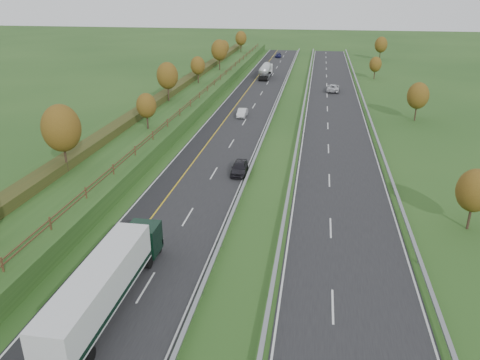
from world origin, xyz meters
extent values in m
plane|color=#234719|center=(8.00, 55.00, 0.00)|extent=(400.00, 400.00, 0.00)
cube|color=black|center=(0.00, 60.00, 0.02)|extent=(10.50, 200.00, 0.04)
cube|color=black|center=(16.50, 60.00, 0.02)|extent=(10.50, 200.00, 0.04)
cube|color=black|center=(-3.75, 60.00, 0.02)|extent=(3.00, 200.00, 0.04)
cube|color=silver|center=(-5.05, 60.00, 0.05)|extent=(0.15, 200.00, 0.01)
cube|color=gold|center=(-2.25, 60.00, 0.05)|extent=(0.15, 200.00, 0.01)
cube|color=silver|center=(5.05, 60.00, 0.05)|extent=(0.15, 200.00, 0.01)
cube|color=silver|center=(11.45, 60.00, 0.05)|extent=(0.15, 200.00, 0.01)
cube|color=silver|center=(21.55, 60.00, 0.05)|extent=(0.15, 200.00, 0.01)
cube|color=silver|center=(1.25, 11.00, 0.05)|extent=(0.15, 4.00, 0.01)
cube|color=silver|center=(15.25, 11.00, 0.05)|extent=(0.15, 4.00, 0.01)
cube|color=silver|center=(1.25, 23.00, 0.05)|extent=(0.15, 4.00, 0.01)
cube|color=silver|center=(15.25, 23.00, 0.05)|extent=(0.15, 4.00, 0.01)
cube|color=silver|center=(1.25, 35.00, 0.05)|extent=(0.15, 4.00, 0.01)
cube|color=silver|center=(15.25, 35.00, 0.05)|extent=(0.15, 4.00, 0.01)
cube|color=silver|center=(1.25, 47.00, 0.05)|extent=(0.15, 4.00, 0.01)
cube|color=silver|center=(15.25, 47.00, 0.05)|extent=(0.15, 4.00, 0.01)
cube|color=silver|center=(1.25, 59.00, 0.05)|extent=(0.15, 4.00, 0.01)
cube|color=silver|center=(15.25, 59.00, 0.05)|extent=(0.15, 4.00, 0.01)
cube|color=silver|center=(1.25, 71.00, 0.05)|extent=(0.15, 4.00, 0.01)
cube|color=silver|center=(15.25, 71.00, 0.05)|extent=(0.15, 4.00, 0.01)
cube|color=silver|center=(1.25, 83.00, 0.05)|extent=(0.15, 4.00, 0.01)
cube|color=silver|center=(15.25, 83.00, 0.05)|extent=(0.15, 4.00, 0.01)
cube|color=silver|center=(1.25, 95.00, 0.05)|extent=(0.15, 4.00, 0.01)
cube|color=silver|center=(15.25, 95.00, 0.05)|extent=(0.15, 4.00, 0.01)
cube|color=silver|center=(1.25, 107.00, 0.05)|extent=(0.15, 4.00, 0.01)
cube|color=silver|center=(15.25, 107.00, 0.05)|extent=(0.15, 4.00, 0.01)
cube|color=silver|center=(1.25, 119.00, 0.05)|extent=(0.15, 4.00, 0.01)
cube|color=silver|center=(15.25, 119.00, 0.05)|extent=(0.15, 4.00, 0.01)
cube|color=silver|center=(1.25, 131.00, 0.05)|extent=(0.15, 4.00, 0.01)
cube|color=silver|center=(15.25, 131.00, 0.05)|extent=(0.15, 4.00, 0.01)
cube|color=silver|center=(1.25, 143.00, 0.05)|extent=(0.15, 4.00, 0.01)
cube|color=silver|center=(15.25, 143.00, 0.05)|extent=(0.15, 4.00, 0.01)
cube|color=silver|center=(1.25, 155.00, 0.05)|extent=(0.15, 4.00, 0.01)
cube|color=silver|center=(15.25, 155.00, 0.05)|extent=(0.15, 4.00, 0.01)
cube|color=#234719|center=(-13.00, 60.00, 1.00)|extent=(12.00, 200.00, 2.00)
cube|color=#313A18|center=(-15.00, 60.00, 2.55)|extent=(2.20, 180.00, 1.10)
cube|color=#422B19|center=(-8.50, 60.00, 2.55)|extent=(0.08, 184.00, 0.10)
cube|color=#422B19|center=(-8.50, 60.00, 2.95)|extent=(0.08, 184.00, 0.10)
cube|color=#422B19|center=(-8.50, 8.50, 2.60)|extent=(0.12, 0.12, 1.20)
cube|color=#422B19|center=(-8.50, 15.00, 2.60)|extent=(0.12, 0.12, 1.20)
cube|color=#422B19|center=(-8.50, 21.50, 2.60)|extent=(0.12, 0.12, 1.20)
cube|color=#422B19|center=(-8.50, 28.00, 2.60)|extent=(0.12, 0.12, 1.20)
cube|color=#422B19|center=(-8.50, 34.50, 2.60)|extent=(0.12, 0.12, 1.20)
cube|color=#422B19|center=(-8.50, 41.00, 2.60)|extent=(0.12, 0.12, 1.20)
cube|color=#422B19|center=(-8.50, 47.50, 2.60)|extent=(0.12, 0.12, 1.20)
cube|color=#422B19|center=(-8.50, 54.00, 2.60)|extent=(0.12, 0.12, 1.20)
cube|color=#422B19|center=(-8.50, 60.50, 2.60)|extent=(0.12, 0.12, 1.20)
cube|color=#422B19|center=(-8.50, 67.00, 2.60)|extent=(0.12, 0.12, 1.20)
cube|color=#422B19|center=(-8.50, 73.50, 2.60)|extent=(0.12, 0.12, 1.20)
cube|color=#422B19|center=(-8.50, 80.00, 2.60)|extent=(0.12, 0.12, 1.20)
cube|color=#422B19|center=(-8.50, 86.50, 2.60)|extent=(0.12, 0.12, 1.20)
cube|color=#422B19|center=(-8.50, 93.00, 2.60)|extent=(0.12, 0.12, 1.20)
cube|color=#422B19|center=(-8.50, 99.50, 2.60)|extent=(0.12, 0.12, 1.20)
cube|color=#422B19|center=(-8.50, 106.00, 2.60)|extent=(0.12, 0.12, 1.20)
cube|color=#422B19|center=(-8.50, 112.50, 2.60)|extent=(0.12, 0.12, 1.20)
cube|color=#422B19|center=(-8.50, 119.00, 2.60)|extent=(0.12, 0.12, 1.20)
cube|color=#422B19|center=(-8.50, 125.50, 2.60)|extent=(0.12, 0.12, 1.20)
cube|color=#422B19|center=(-8.50, 132.00, 2.60)|extent=(0.12, 0.12, 1.20)
cube|color=#422B19|center=(-8.50, 138.50, 2.60)|extent=(0.12, 0.12, 1.20)
cube|color=#422B19|center=(-8.50, 145.00, 2.60)|extent=(0.12, 0.12, 1.20)
cube|color=#422B19|center=(-8.50, 151.50, 2.60)|extent=(0.12, 0.12, 1.20)
cube|color=gray|center=(5.70, 60.00, 0.62)|extent=(0.32, 200.00, 0.18)
cube|color=gray|center=(5.70, 4.00, 0.28)|extent=(0.10, 0.14, 0.56)
cube|color=gray|center=(5.70, 11.00, 0.28)|extent=(0.10, 0.14, 0.56)
cube|color=gray|center=(5.70, 18.00, 0.28)|extent=(0.10, 0.14, 0.56)
cube|color=gray|center=(5.70, 25.00, 0.28)|extent=(0.10, 0.14, 0.56)
cube|color=gray|center=(5.70, 32.00, 0.28)|extent=(0.10, 0.14, 0.56)
cube|color=gray|center=(5.70, 39.00, 0.28)|extent=(0.10, 0.14, 0.56)
cube|color=gray|center=(5.70, 46.00, 0.28)|extent=(0.10, 0.14, 0.56)
cube|color=gray|center=(5.70, 53.00, 0.28)|extent=(0.10, 0.14, 0.56)
cube|color=gray|center=(5.70, 60.00, 0.28)|extent=(0.10, 0.14, 0.56)
cube|color=gray|center=(5.70, 67.00, 0.28)|extent=(0.10, 0.14, 0.56)
cube|color=gray|center=(5.70, 74.00, 0.28)|extent=(0.10, 0.14, 0.56)
cube|color=gray|center=(5.70, 81.00, 0.28)|extent=(0.10, 0.14, 0.56)
cube|color=gray|center=(5.70, 88.00, 0.28)|extent=(0.10, 0.14, 0.56)
cube|color=gray|center=(5.70, 95.00, 0.28)|extent=(0.10, 0.14, 0.56)
cube|color=gray|center=(5.70, 102.00, 0.28)|extent=(0.10, 0.14, 0.56)
cube|color=gray|center=(5.70, 109.00, 0.28)|extent=(0.10, 0.14, 0.56)
cube|color=gray|center=(5.70, 116.00, 0.28)|extent=(0.10, 0.14, 0.56)
cube|color=gray|center=(5.70, 123.00, 0.28)|extent=(0.10, 0.14, 0.56)
cube|color=gray|center=(5.70, 130.00, 0.28)|extent=(0.10, 0.14, 0.56)
cube|color=gray|center=(5.70, 137.00, 0.28)|extent=(0.10, 0.14, 0.56)
cube|color=gray|center=(5.70, 144.00, 0.28)|extent=(0.10, 0.14, 0.56)
cube|color=gray|center=(5.70, 151.00, 0.28)|extent=(0.10, 0.14, 0.56)
cube|color=gray|center=(5.70, 158.00, 0.28)|extent=(0.10, 0.14, 0.56)
cube|color=gray|center=(10.80, 60.00, 0.62)|extent=(0.32, 200.00, 0.18)
cube|color=gray|center=(10.80, 11.00, 0.28)|extent=(0.10, 0.14, 0.56)
cube|color=gray|center=(10.80, 18.00, 0.28)|extent=(0.10, 0.14, 0.56)
cube|color=gray|center=(10.80, 25.00, 0.28)|extent=(0.10, 0.14, 0.56)
cube|color=gray|center=(10.80, 32.00, 0.28)|extent=(0.10, 0.14, 0.56)
cube|color=gray|center=(10.80, 39.00, 0.28)|extent=(0.10, 0.14, 0.56)
cube|color=gray|center=(10.80, 46.00, 0.28)|extent=(0.10, 0.14, 0.56)
cube|color=gray|center=(10.80, 53.00, 0.28)|extent=(0.10, 0.14, 0.56)
cube|color=gray|center=(10.80, 60.00, 0.28)|extent=(0.10, 0.14, 0.56)
cube|color=gray|center=(10.80, 67.00, 0.28)|extent=(0.10, 0.14, 0.56)
cube|color=gray|center=(10.80, 74.00, 0.28)|extent=(0.10, 0.14, 0.56)
cube|color=gray|center=(10.80, 81.00, 0.28)|extent=(0.10, 0.14, 0.56)
cube|color=gray|center=(10.80, 88.00, 0.28)|extent=(0.10, 0.14, 0.56)
cube|color=gray|center=(10.80, 95.00, 0.28)|extent=(0.10, 0.14, 0.56)
cube|color=gray|center=(10.80, 102.00, 0.28)|extent=(0.10, 0.14, 0.56)
cube|color=gray|center=(10.80, 109.00, 0.28)|extent=(0.10, 0.14, 0.56)
cube|color=gray|center=(10.80, 116.00, 0.28)|extent=(0.10, 0.14, 0.56)
cube|color=gray|center=(10.80, 123.00, 0.28)|extent=(0.10, 0.14, 0.56)
cube|color=gray|center=(10.80, 130.00, 0.28)|extent=(0.10, 0.14, 0.56)
cube|color=gray|center=(10.80, 137.00, 0.28)|extent=(0.10, 0.14, 0.56)
cube|color=gray|center=(10.80, 144.00, 0.28)|extent=(0.10, 0.14, 0.56)
cube|color=gray|center=(10.80, 151.00, 0.28)|extent=(0.10, 0.14, 0.56)
cube|color=gray|center=(10.80, 158.00, 0.28)|extent=(0.10, 0.14, 0.56)
cube|color=gray|center=(22.30, 60.00, 0.62)|extent=(0.32, 200.00, 0.18)
cube|color=gray|center=(22.30, 18.00, 0.28)|extent=(0.10, 0.14, 0.56)
cube|color=gray|center=(22.30, 32.00, 0.28)|extent=(0.10, 0.14, 0.56)
cube|color=gray|center=(22.30, 46.00, 0.28)|extent=(0.10, 0.14, 0.56)
cube|color=gray|center=(22.30, 60.00, 0.28)|extent=(0.10, 0.14, 0.56)
cube|color=gray|center=(22.30, 74.00, 0.28)|extent=(0.10, 0.14, 0.56)
cube|color=gray|center=(22.30, 88.00, 0.28)|extent=(0.10, 0.14, 0.56)
cube|color=gray|center=(22.30, 102.00, 0.28)|extent=(0.10, 0.14, 0.56)
cube|color=gray|center=(22.30, 116.00, 0.28)|extent=(0.10, 0.14, 0.56)
cube|color=gray|center=(22.30, 130.00, 0.28)|extent=(0.10, 0.14, 0.56)
cube|color=gray|center=(22.30, 144.00, 0.28)|extent=(0.10, 0.14, 0.56)
cube|color=gray|center=(22.30, 158.00, 0.28)|extent=(0.10, 0.14, 0.56)
cylinder|color=#2D2116|center=(-14.00, 28.00, 3.58)|extent=(0.24, 0.24, 3.15)
ellipsoid|color=#543A12|center=(-14.00, 28.00, 7.04)|extent=(4.20, 4.20, 5.25)
cylinder|color=#2D2116|center=(-11.00, 46.00, 3.08)|extent=(0.24, 0.24, 2.16)
ellipsoid|color=#543A12|center=(-11.00, 46.00, 5.46)|extent=(2.88, 2.88, 3.60)
cylinder|color=#2D2116|center=(-13.50, 64.00, 3.44)|extent=(0.24, 0.24, 2.88)
ellipsoid|color=#543A12|center=(-13.50, 64.00, 6.61)|extent=(3.84, 3.84, 4.80)
cylinder|color=#2D2116|center=(-12.50, 82.00, 3.17)|extent=(0.24, 0.24, 2.34)
ellipsoid|color=#543A12|center=(-12.50, 82.00, 5.74)|extent=(3.12, 3.12, 3.90)
cylinder|color=#2D2116|center=(-11.50, 100.00, 3.53)|extent=(0.24, 0.24, 3.06)
ellipsoid|color=#543A12|center=(-11.50, 100.00, 6.90)|extent=(4.08, 4.08, 5.10)
cylinder|color=#2D2116|center=(-14.00, 118.00, 3.12)|extent=(0.24, 0.24, 2.25)
ellipsoid|color=#543A12|center=(-14.00, 118.00, 5.60)|extent=(3.00, 3.00, 3.75)
cylinder|color=#2D2116|center=(-12.00, 136.00, 3.35)|extent=(0.24, 0.24, 2.70)
ellipsoid|color=#543A12|center=(-12.00, 136.00, 6.32)|extent=(3.60, 3.60, 4.50)
cylinder|color=#2D2116|center=(28.00, 25.00, 1.24)|extent=(0.24, 0.24, 2.48)
ellipsoid|color=#543A12|center=(28.00, 25.00, 3.96)|extent=(3.30, 3.30, 4.12)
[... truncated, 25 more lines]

